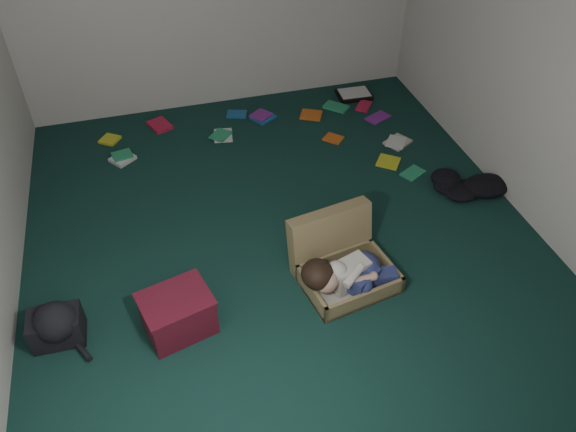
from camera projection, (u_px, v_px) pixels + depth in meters
floor at (283, 237)px, 4.51m from camera, size 4.50×4.50×0.00m
wall_front at (447, 389)px, 2.03m from camera, size 4.50×0.00×4.50m
wall_right at (547, 55)px, 4.06m from camera, size 0.00×4.50×4.50m
suitcase at (341, 261)px, 4.11m from camera, size 0.75×0.74×0.48m
person at (347, 274)px, 3.96m from camera, size 0.72×0.35×0.30m
maroon_bin at (178, 314)px, 3.73m from camera, size 0.53×0.46×0.31m
backpack at (56, 326)px, 3.69m from camera, size 0.42×0.34×0.25m
clothing_pile at (463, 180)px, 4.95m from camera, size 0.55×0.48×0.15m
paper_tray at (354, 94)px, 6.18m from camera, size 0.37×0.29×0.05m
book_scatter at (288, 131)px, 5.65m from camera, size 2.94×1.70×0.02m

